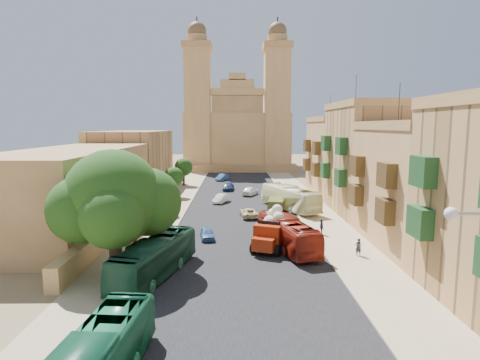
{
  "coord_description": "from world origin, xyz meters",
  "views": [
    {
      "loc": [
        -0.68,
        -24.74,
        10.84
      ],
      "look_at": [
        0.0,
        26.0,
        4.0
      ],
      "focal_mm": 30.0,
      "sensor_mm": 36.0,
      "label": 1
    }
  ],
  "objects_px": {
    "street_tree_d": "(184,167)",
    "olive_pickup": "(276,206)",
    "street_tree_b": "(159,189)",
    "bus_green_north": "(155,258)",
    "red_truck": "(274,229)",
    "church": "(237,131)",
    "bus_cream_east": "(290,198)",
    "pedestrian_a": "(358,247)",
    "bus_red_east": "(287,233)",
    "street_tree_c": "(174,177)",
    "car_cream": "(249,213)",
    "car_blue_a": "(207,233)",
    "ficus_tree": "(115,201)",
    "pedestrian_c": "(321,227)",
    "car_white_b": "(250,191)",
    "car_dkblue": "(228,187)",
    "car_blue_b": "(222,177)",
    "street_tree_a": "(135,209)",
    "car_white_a": "(221,199)"
  },
  "relations": [
    {
      "from": "olive_pickup",
      "to": "red_truck",
      "type": "bearing_deg",
      "value": -96.72
    },
    {
      "from": "car_cream",
      "to": "bus_cream_east",
      "type": "bearing_deg",
      "value": -148.33
    },
    {
      "from": "bus_green_north",
      "to": "bus_cream_east",
      "type": "relative_size",
      "value": 0.91
    },
    {
      "from": "church",
      "to": "olive_pickup",
      "type": "relative_size",
      "value": 8.13
    },
    {
      "from": "street_tree_b",
      "to": "red_truck",
      "type": "relative_size",
      "value": 0.69
    },
    {
      "from": "bus_red_east",
      "to": "car_cream",
      "type": "bearing_deg",
      "value": -91.05
    },
    {
      "from": "street_tree_b",
      "to": "pedestrian_c",
      "type": "distance_m",
      "value": 20.58
    },
    {
      "from": "ficus_tree",
      "to": "pedestrian_a",
      "type": "xyz_separation_m",
      "value": [
        19.13,
        3.72,
        -4.7
      ]
    },
    {
      "from": "church",
      "to": "car_dkblue",
      "type": "xyz_separation_m",
      "value": [
        -1.74,
        -36.16,
        -8.92
      ]
    },
    {
      "from": "ficus_tree",
      "to": "olive_pickup",
      "type": "relative_size",
      "value": 2.07
    },
    {
      "from": "pedestrian_a",
      "to": "car_dkblue",
      "type": "bearing_deg",
      "value": -85.01
    },
    {
      "from": "bus_cream_east",
      "to": "car_dkblue",
      "type": "bearing_deg",
      "value": -86.32
    },
    {
      "from": "pedestrian_c",
      "to": "car_cream",
      "type": "bearing_deg",
      "value": -135.13
    },
    {
      "from": "bus_cream_east",
      "to": "car_blue_a",
      "type": "distance_m",
      "value": 16.89
    },
    {
      "from": "church",
      "to": "car_dkblue",
      "type": "distance_m",
      "value": 37.29
    },
    {
      "from": "bus_cream_east",
      "to": "pedestrian_a",
      "type": "distance_m",
      "value": 19.23
    },
    {
      "from": "street_tree_d",
      "to": "olive_pickup",
      "type": "relative_size",
      "value": 1.13
    },
    {
      "from": "street_tree_c",
      "to": "car_white_b",
      "type": "distance_m",
      "value": 12.14
    },
    {
      "from": "street_tree_d",
      "to": "car_white_a",
      "type": "relative_size",
      "value": 1.37
    },
    {
      "from": "church",
      "to": "street_tree_a",
      "type": "height_order",
      "value": "church"
    },
    {
      "from": "car_white_b",
      "to": "car_dkblue",
      "type": "bearing_deg",
      "value": -30.24
    },
    {
      "from": "bus_cream_east",
      "to": "car_white_b",
      "type": "bearing_deg",
      "value": -90.7
    },
    {
      "from": "bus_red_east",
      "to": "red_truck",
      "type": "bearing_deg",
      "value": -33.35
    },
    {
      "from": "bus_red_east",
      "to": "pedestrian_a",
      "type": "bearing_deg",
      "value": 144.71
    },
    {
      "from": "red_truck",
      "to": "car_blue_a",
      "type": "bearing_deg",
      "value": 156.3
    },
    {
      "from": "church",
      "to": "bus_cream_east",
      "type": "relative_size",
      "value": 3.29
    },
    {
      "from": "pedestrian_c",
      "to": "church",
      "type": "bearing_deg",
      "value": -169.69
    },
    {
      "from": "red_truck",
      "to": "car_blue_a",
      "type": "distance_m",
      "value": 6.84
    },
    {
      "from": "bus_green_north",
      "to": "street_tree_a",
      "type": "bearing_deg",
      "value": 127.67
    },
    {
      "from": "street_tree_c",
      "to": "car_cream",
      "type": "relative_size",
      "value": 1.15
    },
    {
      "from": "street_tree_a",
      "to": "pedestrian_a",
      "type": "bearing_deg",
      "value": -12.23
    },
    {
      "from": "bus_red_east",
      "to": "church",
      "type": "bearing_deg",
      "value": -101.36
    },
    {
      "from": "olive_pickup",
      "to": "pedestrian_c",
      "type": "xyz_separation_m",
      "value": [
        3.48,
        -10.53,
        -0.06
      ]
    },
    {
      "from": "street_tree_d",
      "to": "pedestrian_a",
      "type": "relative_size",
      "value": 3.35
    },
    {
      "from": "street_tree_b",
      "to": "olive_pickup",
      "type": "bearing_deg",
      "value": 3.46
    },
    {
      "from": "street_tree_a",
      "to": "red_truck",
      "type": "xyz_separation_m",
      "value": [
        12.83,
        -1.73,
        -1.58
      ]
    },
    {
      "from": "church",
      "to": "bus_green_north",
      "type": "relative_size",
      "value": 3.6
    },
    {
      "from": "street_tree_c",
      "to": "car_white_b",
      "type": "xyz_separation_m",
      "value": [
        11.78,
        1.7,
        -2.43
      ]
    },
    {
      "from": "street_tree_d",
      "to": "car_blue_b",
      "type": "xyz_separation_m",
      "value": [
        6.84,
        6.93,
        -2.74
      ]
    },
    {
      "from": "street_tree_b",
      "to": "car_white_b",
      "type": "distance_m",
      "value": 18.23
    },
    {
      "from": "car_white_a",
      "to": "pedestrian_a",
      "type": "bearing_deg",
      "value": -41.88
    },
    {
      "from": "street_tree_b",
      "to": "car_blue_b",
      "type": "distance_m",
      "value": 31.77
    },
    {
      "from": "pedestrian_a",
      "to": "bus_green_north",
      "type": "bearing_deg",
      "value": 2.17
    },
    {
      "from": "car_dkblue",
      "to": "car_blue_b",
      "type": "distance_m",
      "value": 12.56
    },
    {
      "from": "car_dkblue",
      "to": "street_tree_b",
      "type": "bearing_deg",
      "value": -108.91
    },
    {
      "from": "street_tree_b",
      "to": "bus_green_north",
      "type": "xyz_separation_m",
      "value": [
        3.55,
        -20.73,
        -1.72
      ]
    },
    {
      "from": "street_tree_b",
      "to": "bus_red_east",
      "type": "distance_m",
      "value": 19.97
    },
    {
      "from": "street_tree_d",
      "to": "pedestrian_c",
      "type": "height_order",
      "value": "street_tree_d"
    },
    {
      "from": "red_truck",
      "to": "church",
      "type": "bearing_deg",
      "value": 92.37
    },
    {
      "from": "car_blue_a",
      "to": "ficus_tree",
      "type": "bearing_deg",
      "value": -132.5
    }
  ]
}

